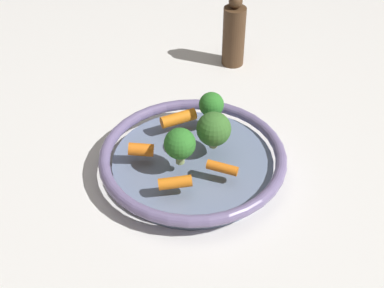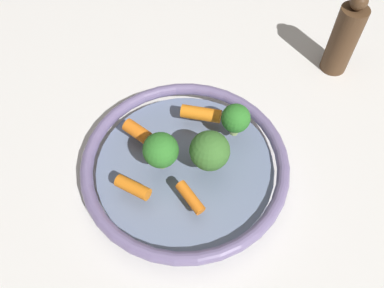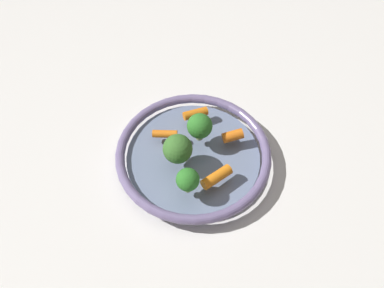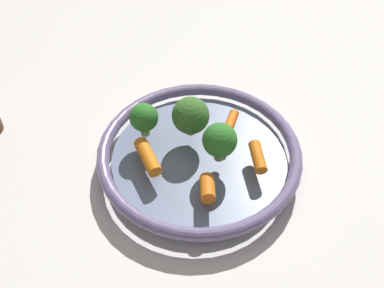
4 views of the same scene
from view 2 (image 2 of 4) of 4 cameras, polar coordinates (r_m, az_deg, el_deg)
ground_plane at (r=0.63m, az=-0.98°, el=-4.29°), size 2.50×2.50×0.00m
serving_bowl at (r=0.61m, az=-1.02°, el=-3.17°), size 0.32×0.32×0.04m
baby_carrot_right at (r=0.62m, az=-8.08°, el=1.87°), size 0.05×0.02×0.03m
baby_carrot_left at (r=0.56m, az=-0.25°, el=-7.86°), size 0.05×0.03×0.02m
baby_carrot_center at (r=0.63m, az=1.34°, el=4.48°), size 0.07×0.05×0.02m
baby_carrot_near_rim at (r=0.57m, az=-8.68°, el=-6.31°), size 0.06×0.03×0.02m
broccoli_floret_mid at (r=0.56m, az=2.62°, el=-1.01°), size 0.06×0.06×0.07m
broccoli_floret_edge at (r=0.56m, az=-4.62°, el=-0.95°), size 0.05×0.05×0.07m
broccoli_floret_small at (r=0.60m, az=6.43°, el=3.71°), size 0.05×0.05×0.06m
pepper_mill at (r=0.78m, az=21.45°, el=14.32°), size 0.05×0.05×0.17m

